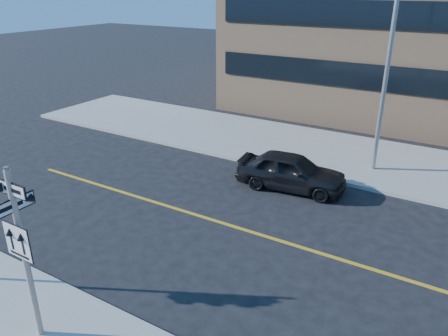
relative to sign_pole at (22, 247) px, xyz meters
The scene contains 4 objects.
ground 3.50m from the sign_pole, 90.00° to the left, with size 120.00×120.00×0.00m, color black.
sign_pole is the anchor object (origin of this frame).
parked_car_a 10.48m from the sign_pole, 80.88° to the left, with size 4.20×1.69×1.43m, color black.
streetlight_a 14.05m from the sign_pole, 73.23° to the left, with size 0.55×2.25×8.00m.
Camera 1 is at (7.44, -6.83, 7.40)m, focal length 35.00 mm.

